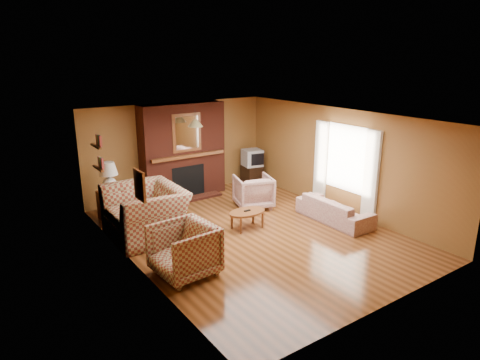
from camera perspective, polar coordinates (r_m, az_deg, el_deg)
floor at (r=8.90m, az=1.66°, el=-7.12°), size 6.50×6.50×0.00m
ceiling at (r=8.24m, az=1.80°, el=8.36°), size 6.50×6.50×0.00m
wall_back at (r=11.20m, az=-8.23°, el=4.12°), size 6.50×0.00×6.50m
wall_front at (r=6.34m, az=19.58°, el=-6.42°), size 6.50×0.00×6.50m
wall_left at (r=7.36m, az=-14.16°, el=-2.78°), size 0.00×6.50×6.50m
wall_right at (r=10.14m, az=13.18°, el=2.55°), size 0.00×6.50×6.50m
fireplace at (r=10.97m, az=-7.60°, el=3.79°), size 2.20×0.82×2.40m
window_right at (r=9.99m, az=13.81°, el=1.88°), size 0.10×1.85×2.00m
bookshelf at (r=9.00m, az=-18.39°, el=3.45°), size 0.09×0.55×0.71m
botanical_print at (r=6.99m, az=-13.21°, el=-0.70°), size 0.05×0.40×0.50m
pendant_light at (r=10.22m, az=-5.98°, el=7.59°), size 0.36×0.36×0.48m
plaid_loveseat at (r=8.78m, az=-12.50°, el=-4.27°), size 1.42×1.61×1.03m
plaid_armchair at (r=7.22m, az=-7.48°, el=-9.29°), size 1.04×1.01×0.88m
floral_sofa at (r=9.67m, az=12.49°, el=-3.88°), size 0.75×1.82×0.53m
floral_armchair at (r=10.27m, az=1.79°, el=-1.54°), size 1.05×1.07×0.78m
coffee_table at (r=9.03m, az=0.98°, el=-4.46°), size 0.84×0.52×0.41m
side_table at (r=9.96m, az=-16.76°, el=-3.23°), size 0.53×0.53×0.65m
table_lamp at (r=9.76m, az=-17.09°, el=0.60°), size 0.40×0.40×0.66m
tv_stand at (r=12.09m, az=1.62°, el=0.67°), size 0.50×0.46×0.55m
crt_tv at (r=11.96m, az=1.66°, el=2.99°), size 0.59×0.58×0.46m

